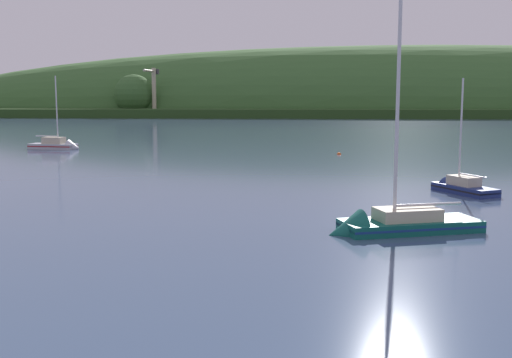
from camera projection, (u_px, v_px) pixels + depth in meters
far_shoreline_hill at (409, 114)px, 251.47m from camera, size 537.05×127.99×55.21m
dockside_crane at (154, 94)px, 223.40m from camera, size 3.49×13.03×17.39m
sailboat_near_mooring at (392, 229)px, 34.01m from camera, size 8.94×5.63×13.99m
sailboat_far_left at (458, 189)px, 48.17m from camera, size 4.83×6.26×9.57m
sailboat_outer_reach at (59, 147)px, 87.56m from camera, size 7.42×2.99×11.19m
mooring_buoy_off_fishing_boat at (339, 154)px, 79.51m from camera, size 0.53×0.53×0.61m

